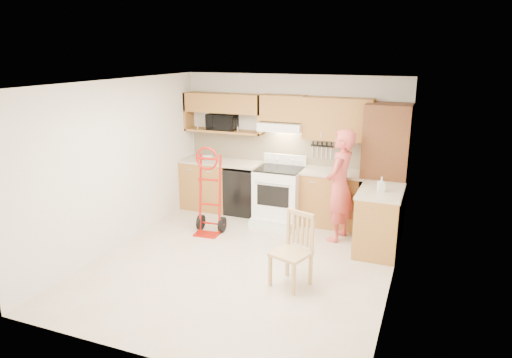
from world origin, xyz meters
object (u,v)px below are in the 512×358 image
Objects in this scene: microwave at (222,122)px; dining_chair at (291,251)px; person at (340,186)px; range at (278,191)px; hand_truck at (208,195)px.

dining_chair is at bearing -51.54° from microwave.
dining_chair is (-0.24, -1.71, -0.41)m from person.
dining_chair is (0.87, -2.05, -0.09)m from range.
dining_chair is at bearing 0.51° from person.
dining_chair is at bearing -66.94° from range.
hand_truck is (-2.01, -0.54, -0.23)m from person.
hand_truck is at bearing 164.92° from dining_chair.
range is at bearing 40.30° from hand_truck.
person is at bearing -19.55° from microwave.
person reaches higher than hand_truck.
hand_truck is (0.33, -1.27, -0.99)m from microwave.
range is 1.25m from hand_truck.
range is at bearing 131.64° from dining_chair.
microwave is at bearing 100.42° from hand_truck.
hand_truck is (-0.89, -0.88, 0.08)m from range.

